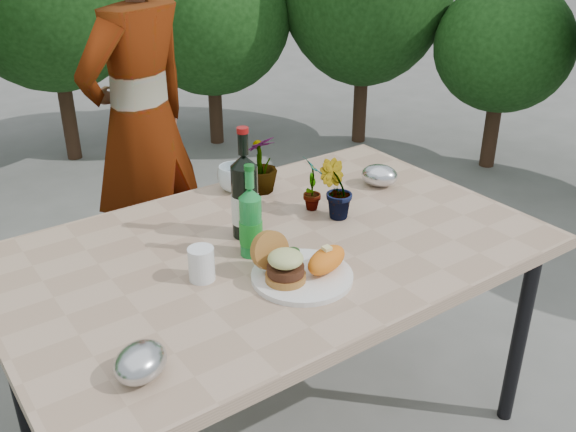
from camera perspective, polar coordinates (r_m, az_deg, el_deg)
ground at (r=2.39m, az=-1.17°, el=-18.51°), size 80.00×80.00×0.00m
patio_table at (r=1.96m, az=-1.35°, el=-4.05°), size 1.60×1.00×0.75m
shrub_hedge at (r=3.40m, az=-16.73°, el=17.08°), size 6.83×5.11×2.23m
dinner_plate at (r=1.76m, az=1.26°, el=-5.37°), size 0.28×0.28×0.01m
burger_stack at (r=1.72m, az=-0.58°, el=-4.16°), size 0.11×0.16×0.11m
sweet_potato at (r=1.76m, az=3.44°, el=-3.90°), size 0.17×0.12×0.06m
grilled_veg at (r=1.82m, az=-0.03°, el=-3.40°), size 0.08×0.05×0.03m
wine_bottle at (r=1.93m, az=-3.86°, el=1.66°), size 0.08×0.08×0.35m
sparkling_water at (r=1.83m, az=-3.34°, el=-0.62°), size 0.07×0.07×0.28m
plastic_cup at (r=1.75m, az=-7.70°, el=-4.24°), size 0.07×0.07×0.09m
seedling_left at (r=2.10m, az=2.22°, el=2.94°), size 0.10×0.12×0.19m
seedling_mid at (r=2.06m, az=4.28°, el=2.33°), size 0.14×0.14×0.19m
seedling_right at (r=2.24m, az=-2.42°, el=4.62°), size 0.13×0.13×0.21m
blue_bowl at (r=2.27m, az=-4.81°, el=3.37°), size 0.13×0.13×0.09m
foil_packet_left at (r=1.45m, az=-12.99°, el=-12.54°), size 0.17×0.16×0.08m
foil_packet_right at (r=2.33m, az=8.13°, el=3.59°), size 0.16×0.17×0.08m
person at (r=2.79m, az=-12.89°, el=7.95°), size 0.71×0.60×1.66m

